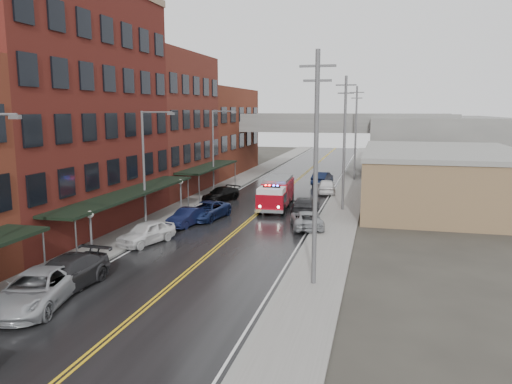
# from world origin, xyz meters

# --- Properties ---
(road) EXTENTS (11.00, 160.00, 0.02)m
(road) POSITION_xyz_m (0.00, 30.00, 0.01)
(road) COLOR black
(road) RESTS_ON ground
(sidewalk_left) EXTENTS (3.00, 160.00, 0.15)m
(sidewalk_left) POSITION_xyz_m (-7.30, 30.00, 0.07)
(sidewalk_left) COLOR slate
(sidewalk_left) RESTS_ON ground
(sidewalk_right) EXTENTS (3.00, 160.00, 0.15)m
(sidewalk_right) POSITION_xyz_m (7.30, 30.00, 0.07)
(sidewalk_right) COLOR slate
(sidewalk_right) RESTS_ON ground
(curb_left) EXTENTS (0.30, 160.00, 0.15)m
(curb_left) POSITION_xyz_m (-5.65, 30.00, 0.07)
(curb_left) COLOR gray
(curb_left) RESTS_ON ground
(curb_right) EXTENTS (0.30, 160.00, 0.15)m
(curb_right) POSITION_xyz_m (5.65, 30.00, 0.07)
(curb_right) COLOR gray
(curb_right) RESTS_ON ground
(brick_building_b) EXTENTS (9.00, 20.00, 18.00)m
(brick_building_b) POSITION_xyz_m (-13.30, 23.00, 9.00)
(brick_building_b) COLOR maroon
(brick_building_b) RESTS_ON ground
(brick_building_c) EXTENTS (9.00, 15.00, 15.00)m
(brick_building_c) POSITION_xyz_m (-13.30, 40.50, 7.50)
(brick_building_c) COLOR maroon
(brick_building_c) RESTS_ON ground
(brick_building_far) EXTENTS (9.00, 20.00, 12.00)m
(brick_building_far) POSITION_xyz_m (-13.30, 58.00, 6.00)
(brick_building_far) COLOR brown
(brick_building_far) RESTS_ON ground
(tan_building) EXTENTS (14.00, 22.00, 5.00)m
(tan_building) POSITION_xyz_m (16.00, 40.00, 2.50)
(tan_building) COLOR #91714E
(tan_building) RESTS_ON ground
(right_far_block) EXTENTS (18.00, 30.00, 8.00)m
(right_far_block) POSITION_xyz_m (18.00, 70.00, 4.00)
(right_far_block) COLOR slate
(right_far_block) RESTS_ON ground
(awning_1) EXTENTS (2.60, 18.00, 3.09)m
(awning_1) POSITION_xyz_m (-7.49, 23.00, 2.99)
(awning_1) COLOR black
(awning_1) RESTS_ON ground
(awning_2) EXTENTS (2.60, 13.00, 3.09)m
(awning_2) POSITION_xyz_m (-7.49, 40.50, 2.99)
(awning_2) COLOR black
(awning_2) RESTS_ON ground
(globe_lamp_1) EXTENTS (0.44, 0.44, 3.12)m
(globe_lamp_1) POSITION_xyz_m (-6.40, 16.00, 2.31)
(globe_lamp_1) COLOR #59595B
(globe_lamp_1) RESTS_ON ground
(globe_lamp_2) EXTENTS (0.44, 0.44, 3.12)m
(globe_lamp_2) POSITION_xyz_m (-6.40, 30.00, 2.31)
(globe_lamp_2) COLOR #59595B
(globe_lamp_2) RESTS_ON ground
(street_lamp_1) EXTENTS (2.64, 0.22, 9.00)m
(street_lamp_1) POSITION_xyz_m (-6.55, 24.00, 5.19)
(street_lamp_1) COLOR #59595B
(street_lamp_1) RESTS_ON ground
(street_lamp_2) EXTENTS (2.64, 0.22, 9.00)m
(street_lamp_2) POSITION_xyz_m (-6.55, 40.00, 5.19)
(street_lamp_2) COLOR #59595B
(street_lamp_2) RESTS_ON ground
(utility_pole_0) EXTENTS (1.80, 0.24, 12.00)m
(utility_pole_0) POSITION_xyz_m (7.20, 15.00, 6.31)
(utility_pole_0) COLOR #59595B
(utility_pole_0) RESTS_ON ground
(utility_pole_1) EXTENTS (1.80, 0.24, 12.00)m
(utility_pole_1) POSITION_xyz_m (7.20, 35.00, 6.31)
(utility_pole_1) COLOR #59595B
(utility_pole_1) RESTS_ON ground
(utility_pole_2) EXTENTS (1.80, 0.24, 12.00)m
(utility_pole_2) POSITION_xyz_m (7.20, 55.00, 6.31)
(utility_pole_2) COLOR #59595B
(utility_pole_2) RESTS_ON ground
(overpass) EXTENTS (40.00, 10.00, 7.50)m
(overpass) POSITION_xyz_m (0.00, 62.00, 5.99)
(overpass) COLOR slate
(overpass) RESTS_ON ground
(fire_truck) EXTENTS (3.30, 7.64, 2.75)m
(fire_truck) POSITION_xyz_m (1.13, 34.59, 1.49)
(fire_truck) COLOR maroon
(fire_truck) RESTS_ON ground
(parked_car_left_2) EXTENTS (3.90, 6.38, 1.65)m
(parked_car_left_2) POSITION_xyz_m (-4.99, 9.08, 0.83)
(parked_car_left_2) COLOR #A3A6AB
(parked_car_left_2) RESTS_ON ground
(parked_car_left_3) EXTENTS (2.60, 5.85, 1.67)m
(parked_car_left_3) POSITION_xyz_m (-5.00, 11.30, 0.83)
(parked_car_left_3) COLOR #272629
(parked_car_left_3) RESTS_ON ground
(parked_car_left_4) EXTENTS (3.07, 4.88, 1.55)m
(parked_car_left_4) POSITION_xyz_m (-5.00, 20.47, 0.78)
(parked_car_left_4) COLOR white
(parked_car_left_4) RESTS_ON ground
(parked_car_left_5) EXTENTS (2.22, 4.40, 1.38)m
(parked_car_left_5) POSITION_xyz_m (-4.30, 26.18, 0.69)
(parked_car_left_5) COLOR black
(parked_car_left_5) RESTS_ON ground
(parked_car_left_6) EXTENTS (3.17, 5.58, 1.47)m
(parked_car_left_6) POSITION_xyz_m (-3.60, 28.80, 0.73)
(parked_car_left_6) COLOR #121E46
(parked_car_left_6) RESTS_ON ground
(parked_car_left_7) EXTENTS (3.29, 5.19, 1.40)m
(parked_car_left_7) POSITION_xyz_m (-5.00, 36.90, 0.70)
(parked_car_left_7) COLOR black
(parked_car_left_7) RESTS_ON ground
(parked_car_right_0) EXTENTS (3.39, 5.36, 1.38)m
(parked_car_right_0) POSITION_xyz_m (5.00, 27.57, 0.69)
(parked_car_right_0) COLOR gray
(parked_car_right_0) RESTS_ON ground
(parked_car_right_1) EXTENTS (2.46, 5.54, 1.58)m
(parked_car_right_1) POSITION_xyz_m (4.15, 32.51, 0.79)
(parked_car_right_1) COLOR #252527
(parked_car_right_1) RESTS_ON ground
(parked_car_right_2) EXTENTS (2.50, 4.92, 1.61)m
(parked_car_right_2) POSITION_xyz_m (4.78, 44.05, 0.80)
(parked_car_right_2) COLOR white
(parked_car_right_2) RESTS_ON ground
(parked_car_right_3) EXTENTS (2.25, 5.09, 1.62)m
(parked_car_right_3) POSITION_xyz_m (3.60, 50.34, 0.81)
(parked_car_right_3) COLOR black
(parked_car_right_3) RESTS_ON ground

